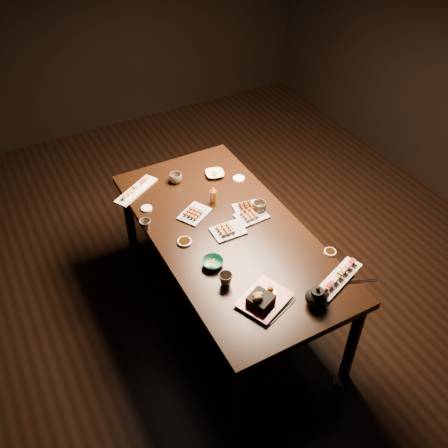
{
  "coord_description": "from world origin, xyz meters",
  "views": [
    {
      "loc": [
        -1.5,
        -2.42,
        2.85
      ],
      "look_at": [
        -0.37,
        -0.34,
        0.77
      ],
      "focal_mm": 40.0,
      "sensor_mm": 36.0,
      "label": 1
    }
  ],
  "objects_px": {
    "sushi_platter_near": "(339,277)",
    "edamame_bowl_cream": "(215,174)",
    "tempura_tray": "(265,295)",
    "teacup_far_left": "(145,225)",
    "sushi_platter_far": "(136,189)",
    "teacup_near_left": "(226,279)",
    "condiment_bottle": "(213,195)",
    "teacup_mid_right": "(260,207)",
    "yakitori_plate_right": "(252,214)",
    "teapot": "(317,296)",
    "yakitori_plate_left": "(194,212)",
    "teacup_far_right": "(176,178)",
    "yakitori_plate_center": "(228,229)",
    "edamame_bowl_green": "(213,263)",
    "dining_table": "(228,272)"
  },
  "relations": [
    {
      "from": "sushi_platter_near",
      "to": "edamame_bowl_cream",
      "type": "xyz_separation_m",
      "value": [
        -0.15,
        1.21,
        -0.01
      ]
    },
    {
      "from": "tempura_tray",
      "to": "teacup_far_left",
      "type": "relative_size",
      "value": 3.77
    },
    {
      "from": "sushi_platter_near",
      "to": "sushi_platter_far",
      "type": "bearing_deg",
      "value": 97.86
    },
    {
      "from": "teacup_near_left",
      "to": "condiment_bottle",
      "type": "bearing_deg",
      "value": 67.93
    },
    {
      "from": "sushi_platter_far",
      "to": "tempura_tray",
      "type": "height_order",
      "value": "tempura_tray"
    },
    {
      "from": "teacup_near_left",
      "to": "teacup_mid_right",
      "type": "relative_size",
      "value": 0.87
    },
    {
      "from": "yakitori_plate_right",
      "to": "teacup_mid_right",
      "type": "height_order",
      "value": "teacup_mid_right"
    },
    {
      "from": "yakitori_plate_right",
      "to": "teapot",
      "type": "relative_size",
      "value": 1.4
    },
    {
      "from": "edamame_bowl_cream",
      "to": "teapot",
      "type": "xyz_separation_m",
      "value": [
        -0.06,
        -1.29,
        0.04
      ]
    },
    {
      "from": "sushi_platter_far",
      "to": "yakitori_plate_left",
      "type": "height_order",
      "value": "yakitori_plate_left"
    },
    {
      "from": "yakitori_plate_right",
      "to": "teacup_far_right",
      "type": "bearing_deg",
      "value": 112.89
    },
    {
      "from": "edamame_bowl_cream",
      "to": "teacup_far_left",
      "type": "xyz_separation_m",
      "value": [
        -0.64,
        -0.29,
        0.02
      ]
    },
    {
      "from": "teacup_near_left",
      "to": "sushi_platter_near",
      "type": "bearing_deg",
      "value": -25.49
    },
    {
      "from": "sushi_platter_near",
      "to": "yakitori_plate_right",
      "type": "distance_m",
      "value": 0.72
    },
    {
      "from": "teacup_mid_right",
      "to": "teacup_far_left",
      "type": "distance_m",
      "value": 0.75
    },
    {
      "from": "teapot",
      "to": "yakitori_plate_left",
      "type": "bearing_deg",
      "value": 97.86
    },
    {
      "from": "yakitori_plate_left",
      "to": "yakitori_plate_center",
      "type": "bearing_deg",
      "value": -94.89
    },
    {
      "from": "sushi_platter_near",
      "to": "yakitori_plate_left",
      "type": "xyz_separation_m",
      "value": [
        -0.47,
        0.9,
        0.0
      ]
    },
    {
      "from": "sushi_platter_near",
      "to": "teacup_mid_right",
      "type": "relative_size",
      "value": 4.06
    },
    {
      "from": "yakitori_plate_right",
      "to": "tempura_tray",
      "type": "distance_m",
      "value": 0.7
    },
    {
      "from": "yakitori_plate_center",
      "to": "condiment_bottle",
      "type": "bearing_deg",
      "value": 81.86
    },
    {
      "from": "edamame_bowl_green",
      "to": "teapot",
      "type": "bearing_deg",
      "value": -55.21
    },
    {
      "from": "teacup_near_left",
      "to": "teacup_far_left",
      "type": "relative_size",
      "value": 1.1
    },
    {
      "from": "yakitori_plate_right",
      "to": "teacup_near_left",
      "type": "distance_m",
      "value": 0.6
    },
    {
      "from": "dining_table",
      "to": "teacup_near_left",
      "type": "xyz_separation_m",
      "value": [
        -0.22,
        -0.38,
        0.41
      ]
    },
    {
      "from": "edamame_bowl_cream",
      "to": "tempura_tray",
      "type": "distance_m",
      "value": 1.19
    },
    {
      "from": "sushi_platter_far",
      "to": "edamame_bowl_green",
      "type": "height_order",
      "value": "sushi_platter_far"
    },
    {
      "from": "sushi_platter_near",
      "to": "teapot",
      "type": "height_order",
      "value": "teapot"
    },
    {
      "from": "teacup_far_right",
      "to": "sushi_platter_near",
      "type": "bearing_deg",
      "value": -71.53
    },
    {
      "from": "edamame_bowl_cream",
      "to": "teapot",
      "type": "relative_size",
      "value": 0.91
    },
    {
      "from": "yakitori_plate_center",
      "to": "teapot",
      "type": "bearing_deg",
      "value": -77.76
    },
    {
      "from": "edamame_bowl_cream",
      "to": "teacup_near_left",
      "type": "xyz_separation_m",
      "value": [
        -0.42,
        -0.94,
        0.02
      ]
    },
    {
      "from": "dining_table",
      "to": "tempura_tray",
      "type": "height_order",
      "value": "tempura_tray"
    },
    {
      "from": "dining_table",
      "to": "edamame_bowl_cream",
      "type": "bearing_deg",
      "value": 61.64
    },
    {
      "from": "teacup_far_left",
      "to": "edamame_bowl_cream",
      "type": "bearing_deg",
      "value": 24.47
    },
    {
      "from": "dining_table",
      "to": "sushi_platter_near",
      "type": "relative_size",
      "value": 4.88
    },
    {
      "from": "dining_table",
      "to": "sushi_platter_far",
      "type": "height_order",
      "value": "sushi_platter_far"
    },
    {
      "from": "teacup_mid_right",
      "to": "condiment_bottle",
      "type": "height_order",
      "value": "condiment_bottle"
    },
    {
      "from": "sushi_platter_far",
      "to": "teapot",
      "type": "distance_m",
      "value": 1.48
    },
    {
      "from": "yakitori_plate_center",
      "to": "teacup_far_right",
      "type": "height_order",
      "value": "teacup_far_right"
    },
    {
      "from": "edamame_bowl_green",
      "to": "dining_table",
      "type": "bearing_deg",
      "value": 44.76
    },
    {
      "from": "teacup_near_left",
      "to": "edamame_bowl_cream",
      "type": "bearing_deg",
      "value": 65.73
    },
    {
      "from": "tempura_tray",
      "to": "condiment_bottle",
      "type": "xyz_separation_m",
      "value": [
        0.15,
        0.88,
        0.02
      ]
    },
    {
      "from": "yakitori_plate_right",
      "to": "teacup_far_right",
      "type": "height_order",
      "value": "teacup_far_right"
    },
    {
      "from": "edamame_bowl_green",
      "to": "teacup_near_left",
      "type": "relative_size",
      "value": 1.61
    },
    {
      "from": "sushi_platter_far",
      "to": "teacup_far_right",
      "type": "bearing_deg",
      "value": 141.9
    },
    {
      "from": "dining_table",
      "to": "teapot",
      "type": "xyz_separation_m",
      "value": [
        0.14,
        -0.73,
        0.44
      ]
    },
    {
      "from": "sushi_platter_far",
      "to": "teacup_near_left",
      "type": "xyz_separation_m",
      "value": [
        0.13,
        -1.04,
        0.01
      ]
    },
    {
      "from": "teacup_far_left",
      "to": "condiment_bottle",
      "type": "relative_size",
      "value": 0.54
    },
    {
      "from": "yakitori_plate_center",
      "to": "condiment_bottle",
      "type": "relative_size",
      "value": 1.52
    }
  ]
}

